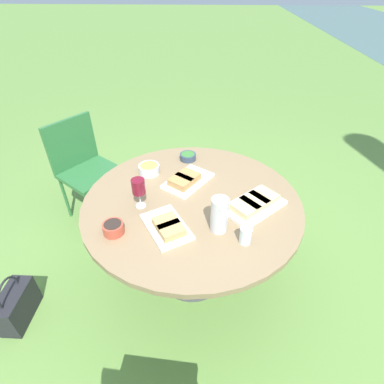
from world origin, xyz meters
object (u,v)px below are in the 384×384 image
at_px(dining_table, 192,211).
at_px(wine_glass, 138,187).
at_px(handbag, 16,305).
at_px(chair_near_left, 83,163).
at_px(water_pitcher, 219,215).

xyz_separation_m(dining_table, wine_glass, (0.07, -0.30, 0.23)).
distance_m(dining_table, handbag, 1.28).
height_order(dining_table, chair_near_left, chair_near_left).
relative_size(water_pitcher, wine_glass, 1.08).
height_order(water_pitcher, wine_glass, water_pitcher).
bearing_deg(handbag, chair_near_left, 172.48).
distance_m(wine_glass, handbag, 1.14).
xyz_separation_m(dining_table, chair_near_left, (-0.70, -0.97, -0.10)).
bearing_deg(dining_table, chair_near_left, -126.01).
height_order(chair_near_left, handbag, chair_near_left).
height_order(dining_table, water_pitcher, water_pitcher).
bearing_deg(chair_near_left, handbag, -7.52).
height_order(wine_glass, handbag, wine_glass).
height_order(water_pitcher, handbag, water_pitcher).
xyz_separation_m(wine_glass, handbag, (0.33, -0.81, -0.73)).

